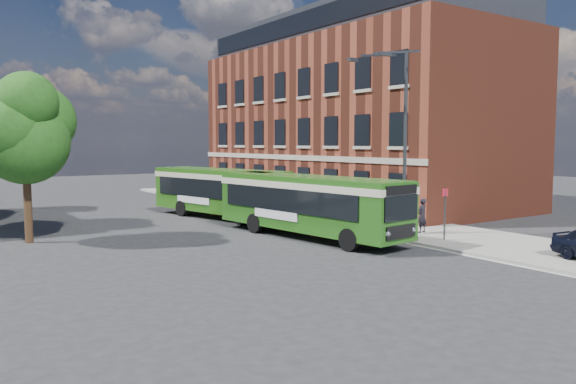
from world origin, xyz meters
TOP-DOWN VIEW (x-y plane):
  - ground at (0.00, 0.00)m, footprint 120.00×120.00m
  - pavement at (7.00, 8.00)m, footprint 6.00×48.00m
  - kerb_line at (3.95, 8.00)m, footprint 0.12×48.00m
  - brick_office at (14.00, 12.00)m, footprint 12.10×26.00m
  - street_lamp at (4.84, -2.00)m, footprint 2.96×2.38m
  - bus_stop_sign at (5.60, -4.20)m, footprint 0.35×0.08m
  - bus_front at (1.28, 0.59)m, footprint 3.88×11.54m
  - bus_rear at (1.01, 9.51)m, footprint 4.60×10.65m
  - pedestrian_a at (6.26, -2.22)m, footprint 0.67×0.47m
  - pedestrian_b at (5.08, -0.12)m, footprint 0.98×0.84m
  - tree_left at (-10.31, 6.66)m, footprint 4.63×4.40m

SIDE VIEW (x-z plane):
  - ground at x=0.00m, z-range 0.00..0.00m
  - kerb_line at x=3.95m, z-range 0.00..0.01m
  - pavement at x=7.00m, z-range 0.00..0.15m
  - pedestrian_a at x=6.26m, z-range 0.15..1.88m
  - pedestrian_b at x=5.08m, z-range 0.15..1.91m
  - bus_stop_sign at x=5.60m, z-range 0.25..2.77m
  - bus_rear at x=1.01m, z-range 0.32..3.34m
  - bus_front at x=1.28m, z-range 0.32..3.34m
  - street_lamp at x=4.84m, z-range 0.29..9.29m
  - tree_left at x=-10.31m, z-range 1.39..9.20m
  - brick_office at x=14.00m, z-range -0.13..14.07m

